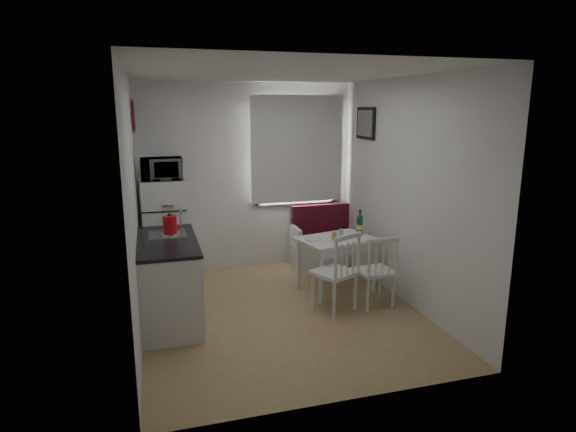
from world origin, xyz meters
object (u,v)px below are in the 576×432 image
object	(u,v)px
chair_left	(338,264)
bench	(332,244)
microwave	(162,169)
dining_table	(337,244)
kettle	(170,225)
kitchen_counter	(169,280)
chair_right	(379,264)
fridge	(165,231)
wine_bottle	(360,222)

from	to	relation	value
chair_left	bench	bearing A→B (deg)	45.07
microwave	dining_table	bearing A→B (deg)	-23.07
bench	chair_left	size ratio (longest dim) A/B	2.10
chair_left	kettle	xyz separation A→B (m)	(-1.75, 0.50, 0.45)
kitchen_counter	dining_table	distance (m)	2.08
chair_left	microwave	xyz separation A→B (m)	(-1.78, 1.53, 0.93)
bench	chair_left	world-z (taller)	chair_left
dining_table	chair_right	distance (m)	0.71
kitchen_counter	kettle	distance (m)	0.59
dining_table	fridge	bearing A→B (deg)	141.94
kitchen_counter	wine_bottle	bearing A→B (deg)	10.15
bench	chair_right	world-z (taller)	bench
bench	dining_table	distance (m)	1.12
chair_right	fridge	xyz separation A→B (m)	(-2.28, 1.57, 0.16)
fridge	microwave	bearing A→B (deg)	-90.00
bench	microwave	world-z (taller)	microwave
kitchen_counter	chair_left	world-z (taller)	kitchen_counter
dining_table	bench	bearing A→B (deg)	57.88
fridge	microwave	size ratio (longest dim) A/B	2.71
chair_right	fridge	world-z (taller)	fridge
dining_table	chair_left	size ratio (longest dim) A/B	1.79
fridge	dining_table	bearing A→B (deg)	-24.25
microwave	wine_bottle	xyz separation A→B (m)	(2.38, -0.76, -0.67)
bench	wine_bottle	size ratio (longest dim) A/B	3.75
chair_left	dining_table	bearing A→B (deg)	43.69
kitchen_counter	fridge	world-z (taller)	fridge
fridge	chair_left	bearing A→B (deg)	-41.58
dining_table	fridge	xyz separation A→B (m)	(-2.03, 0.91, 0.08)
chair_left	fridge	distance (m)	2.38
chair_right	wine_bottle	distance (m)	0.82
fridge	microwave	distance (m)	0.82
chair_left	microwave	distance (m)	2.53
dining_table	chair_left	distance (m)	0.71
chair_left	wine_bottle	world-z (taller)	wine_bottle
fridge	kettle	xyz separation A→B (m)	(0.03, -1.08, 0.34)
chair_left	wine_bottle	distance (m)	1.01
chair_right	wine_bottle	bearing A→B (deg)	80.52
chair_right	kettle	bearing A→B (deg)	165.58
dining_table	fridge	distance (m)	2.23
dining_table	chair_right	bearing A→B (deg)	-82.98
chair_right	microwave	bearing A→B (deg)	144.31
microwave	chair_left	bearing A→B (deg)	-40.67
kitchen_counter	chair_left	distance (m)	1.83
chair_right	microwave	distance (m)	2.91
kettle	wine_bottle	size ratio (longest dim) A/B	0.74
chair_right	wine_bottle	world-z (taller)	wine_bottle
chair_left	fridge	size ratio (longest dim) A/B	0.42
chair_right	fridge	size ratio (longest dim) A/B	0.33
kitchen_counter	bench	distance (m)	2.75
kettle	wine_bottle	world-z (taller)	kettle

